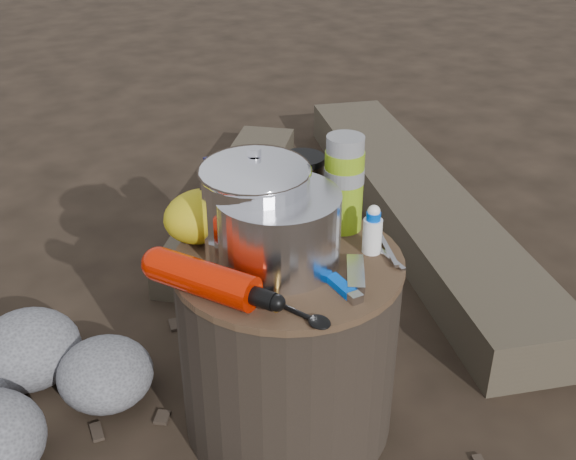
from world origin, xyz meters
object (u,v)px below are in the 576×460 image
travel_mug (302,186)px  stump (288,344)px  log_main (415,204)px  thermos (344,184)px  fuel_bottle (204,279)px  camping_pot (256,205)px

travel_mug → stump: bearing=-132.3°
log_main → thermos: size_ratio=8.33×
fuel_bottle → thermos: size_ratio=1.34×
camping_pot → thermos: (0.20, -0.01, -0.00)m
log_main → camping_pot: (-0.89, -0.47, 0.45)m
fuel_bottle → thermos: thermos is taller
camping_pot → travel_mug: bearing=26.8°
log_main → stump: bearing=-126.9°
camping_pot → fuel_bottle: (-0.15, -0.08, -0.07)m
log_main → fuel_bottle: 1.24m
log_main → fuel_bottle: fuel_bottle is taller
stump → log_main: (0.85, 0.53, -0.14)m
camping_pot → fuel_bottle: 0.19m
camping_pot → travel_mug: camping_pot is taller
stump → travel_mug: travel_mug is taller
stump → fuel_bottle: (-0.19, -0.02, 0.24)m
camping_pot → travel_mug: size_ratio=1.56×
log_main → travel_mug: (-0.72, -0.39, 0.41)m
fuel_bottle → travel_mug: 0.36m
stump → travel_mug: bearing=47.7°
log_main → fuel_bottle: bearing=-131.0°
stump → camping_pot: camping_pot is taller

